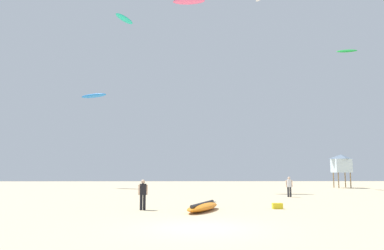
% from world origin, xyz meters
% --- Properties ---
extents(ground_plane, '(120.00, 120.00, 0.00)m').
position_xyz_m(ground_plane, '(0.00, 0.00, 0.00)').
color(ground_plane, '#C6B28C').
extents(person_foreground, '(0.51, 0.38, 1.66)m').
position_xyz_m(person_foreground, '(-2.93, 6.45, 0.97)').
color(person_foreground, black).
rests_on(person_foreground, ground).
extents(person_midground, '(0.54, 0.37, 1.64)m').
position_xyz_m(person_midground, '(7.99, 16.27, 0.96)').
color(person_midground, '#2D2D33').
rests_on(person_midground, ground).
extents(kite_grounded_near, '(2.44, 4.03, 0.49)m').
position_xyz_m(kite_grounded_near, '(0.35, 5.86, 0.22)').
color(kite_grounded_near, orange).
rests_on(kite_grounded_near, ground).
extents(lifeguard_tower, '(2.30, 2.30, 4.15)m').
position_xyz_m(lifeguard_tower, '(19.10, 31.97, 3.05)').
color(lifeguard_tower, '#8C704C').
rests_on(lifeguard_tower, ground).
extents(cooler_box, '(0.56, 0.36, 0.32)m').
position_xyz_m(cooler_box, '(4.65, 6.94, 0.16)').
color(cooler_box, yellow).
rests_on(cooler_box, ground).
extents(kite_aloft_1, '(3.71, 1.44, 0.59)m').
position_xyz_m(kite_aloft_1, '(-0.19, 25.20, 21.09)').
color(kite_aloft_1, '#E5598C').
extents(kite_aloft_2, '(2.75, 1.31, 0.68)m').
position_xyz_m(kite_aloft_2, '(21.30, 33.53, 18.21)').
color(kite_aloft_2, green).
extents(kite_aloft_3, '(1.52, 2.37, 0.26)m').
position_xyz_m(kite_aloft_3, '(-5.60, 14.76, 14.51)').
color(kite_aloft_3, '#19B29E').
extents(kite_aloft_4, '(4.19, 3.12, 0.47)m').
position_xyz_m(kite_aloft_4, '(-12.48, 33.11, 11.82)').
color(kite_aloft_4, blue).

